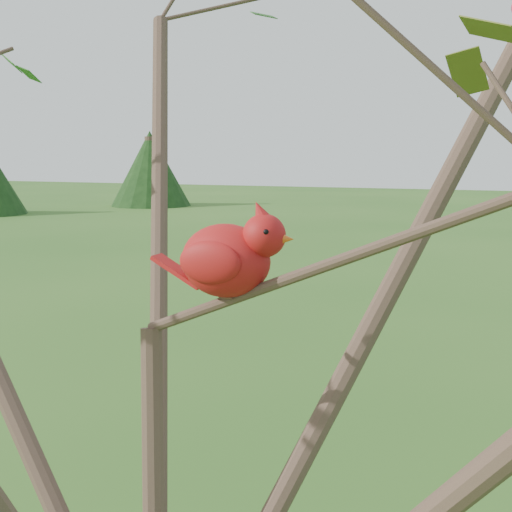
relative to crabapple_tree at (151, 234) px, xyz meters
The scene contains 2 objects.
crabapple_tree is the anchor object (origin of this frame).
cardinal 0.14m from the crabapple_tree, 57.72° to the left, with size 0.23×0.12×0.16m.
Camera 1 is at (0.52, -0.89, 2.24)m, focal length 50.00 mm.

